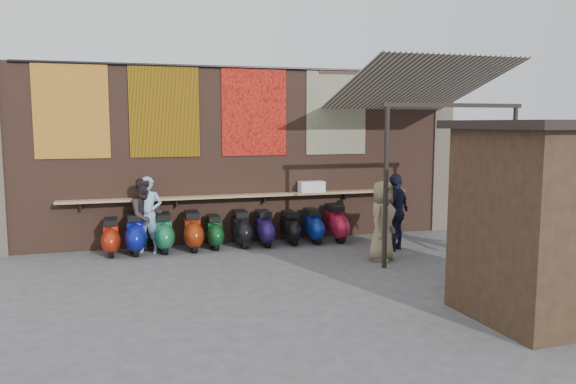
{
  "coord_description": "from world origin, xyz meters",
  "views": [
    {
      "loc": [
        -2.61,
        -10.08,
        2.75
      ],
      "look_at": [
        0.72,
        1.2,
        1.29
      ],
      "focal_mm": 35.0,
      "sensor_mm": 36.0,
      "label": 1
    }
  ],
  "objects_px": {
    "diner_left": "(148,215)",
    "shopper_tan": "(382,221)",
    "scooter_stool_0": "(111,237)",
    "scooter_stool_2": "(164,233)",
    "shopper_grey": "(523,217)",
    "scooter_stool_3": "(193,231)",
    "diner_right": "(145,216)",
    "shelf_box": "(312,187)",
    "scooter_stool_8": "(313,226)",
    "shopper_navy": "(396,212)",
    "scooter_stool_1": "(135,234)",
    "scooter_stool_5": "(241,229)",
    "scooter_stool_7": "(290,228)",
    "scooter_stool_6": "(264,228)",
    "market_stall": "(560,224)",
    "scooter_stool_9": "(336,223)",
    "scooter_stool_4": "(214,232)"
  },
  "relations": [
    {
      "from": "diner_left",
      "to": "shopper_tan",
      "type": "xyz_separation_m",
      "value": [
        4.45,
        -2.03,
        -0.01
      ]
    },
    {
      "from": "scooter_stool_0",
      "to": "scooter_stool_2",
      "type": "distance_m",
      "value": 1.08
    },
    {
      "from": "diner_left",
      "to": "shopper_tan",
      "type": "distance_m",
      "value": 4.89
    },
    {
      "from": "shopper_grey",
      "to": "scooter_stool_3",
      "type": "bearing_deg",
      "value": -29.82
    },
    {
      "from": "scooter_stool_0",
      "to": "diner_right",
      "type": "relative_size",
      "value": 0.5
    },
    {
      "from": "shelf_box",
      "to": "scooter_stool_8",
      "type": "xyz_separation_m",
      "value": [
        -0.08,
        -0.32,
        -0.87
      ]
    },
    {
      "from": "shopper_navy",
      "to": "scooter_stool_3",
      "type": "bearing_deg",
      "value": -51.26
    },
    {
      "from": "scooter_stool_3",
      "to": "scooter_stool_8",
      "type": "bearing_deg",
      "value": 0.49
    },
    {
      "from": "scooter_stool_1",
      "to": "scooter_stool_5",
      "type": "relative_size",
      "value": 1.07
    },
    {
      "from": "shopper_navy",
      "to": "scooter_stool_1",
      "type": "bearing_deg",
      "value": -47.83
    },
    {
      "from": "scooter_stool_5",
      "to": "shopper_tan",
      "type": "height_order",
      "value": "shopper_tan"
    },
    {
      "from": "scooter_stool_7",
      "to": "shopper_tan",
      "type": "bearing_deg",
      "value": -57.1
    },
    {
      "from": "shelf_box",
      "to": "shopper_navy",
      "type": "xyz_separation_m",
      "value": [
        1.39,
        -1.57,
        -0.42
      ]
    },
    {
      "from": "shelf_box",
      "to": "shopper_navy",
      "type": "relative_size",
      "value": 0.35
    },
    {
      "from": "scooter_stool_3",
      "to": "diner_left",
      "type": "distance_m",
      "value": 1.0
    },
    {
      "from": "scooter_stool_2",
      "to": "scooter_stool_6",
      "type": "bearing_deg",
      "value": 0.56
    },
    {
      "from": "shopper_navy",
      "to": "market_stall",
      "type": "height_order",
      "value": "market_stall"
    },
    {
      "from": "scooter_stool_7",
      "to": "shopper_tan",
      "type": "height_order",
      "value": "shopper_tan"
    },
    {
      "from": "scooter_stool_5",
      "to": "scooter_stool_9",
      "type": "height_order",
      "value": "scooter_stool_9"
    },
    {
      "from": "scooter_stool_9",
      "to": "market_stall",
      "type": "xyz_separation_m",
      "value": [
        1.17,
        -5.67,
        0.91
      ]
    },
    {
      "from": "scooter_stool_3",
      "to": "shopper_tan",
      "type": "bearing_deg",
      "value": -29.39
    },
    {
      "from": "scooter_stool_8",
      "to": "scooter_stool_9",
      "type": "bearing_deg",
      "value": -1.45
    },
    {
      "from": "scooter_stool_9",
      "to": "scooter_stool_1",
      "type": "bearing_deg",
      "value": -179.9
    },
    {
      "from": "scooter_stool_7",
      "to": "diner_right",
      "type": "distance_m",
      "value": 3.23
    },
    {
      "from": "scooter_stool_6",
      "to": "market_stall",
      "type": "xyz_separation_m",
      "value": [
        2.88,
        -5.7,
        0.95
      ]
    },
    {
      "from": "scooter_stool_5",
      "to": "scooter_stool_8",
      "type": "height_order",
      "value": "scooter_stool_5"
    },
    {
      "from": "scooter_stool_8",
      "to": "shopper_grey",
      "type": "height_order",
      "value": "shopper_grey"
    },
    {
      "from": "scooter_stool_1",
      "to": "scooter_stool_8",
      "type": "distance_m",
      "value": 3.96
    },
    {
      "from": "diner_right",
      "to": "scooter_stool_3",
      "type": "bearing_deg",
      "value": -30.41
    },
    {
      "from": "scooter_stool_4",
      "to": "diner_left",
      "type": "height_order",
      "value": "diner_left"
    },
    {
      "from": "diner_left",
      "to": "market_stall",
      "type": "bearing_deg",
      "value": -30.83
    },
    {
      "from": "diner_left",
      "to": "diner_right",
      "type": "relative_size",
      "value": 1.02
    },
    {
      "from": "scooter_stool_8",
      "to": "diner_right",
      "type": "distance_m",
      "value": 3.76
    },
    {
      "from": "scooter_stool_1",
      "to": "scooter_stool_4",
      "type": "relative_size",
      "value": 1.17
    },
    {
      "from": "scooter_stool_7",
      "to": "shopper_navy",
      "type": "height_order",
      "value": "shopper_navy"
    },
    {
      "from": "scooter_stool_1",
      "to": "scooter_stool_7",
      "type": "distance_m",
      "value": 3.42
    },
    {
      "from": "scooter_stool_1",
      "to": "scooter_stool_4",
      "type": "height_order",
      "value": "scooter_stool_1"
    },
    {
      "from": "scooter_stool_0",
      "to": "scooter_stool_5",
      "type": "relative_size",
      "value": 0.96
    },
    {
      "from": "scooter_stool_6",
      "to": "shopper_tan",
      "type": "relative_size",
      "value": 0.51
    },
    {
      "from": "shopper_grey",
      "to": "shopper_tan",
      "type": "distance_m",
      "value": 2.75
    },
    {
      "from": "scooter_stool_1",
      "to": "shopper_tan",
      "type": "relative_size",
      "value": 0.55
    },
    {
      "from": "scooter_stool_8",
      "to": "shopper_tan",
      "type": "bearing_deg",
      "value": -69.0
    },
    {
      "from": "scooter_stool_8",
      "to": "diner_left",
      "type": "bearing_deg",
      "value": 179.66
    },
    {
      "from": "scooter_stool_2",
      "to": "scooter_stool_6",
      "type": "distance_m",
      "value": 2.22
    },
    {
      "from": "scooter_stool_1",
      "to": "scooter_stool_7",
      "type": "relative_size",
      "value": 1.14
    },
    {
      "from": "diner_right",
      "to": "shopper_navy",
      "type": "height_order",
      "value": "shopper_navy"
    },
    {
      "from": "diner_left",
      "to": "market_stall",
      "type": "relative_size",
      "value": 0.61
    },
    {
      "from": "scooter_stool_8",
      "to": "shopper_tan",
      "type": "height_order",
      "value": "shopper_tan"
    },
    {
      "from": "shelf_box",
      "to": "diner_right",
      "type": "relative_size",
      "value": 0.37
    },
    {
      "from": "shelf_box",
      "to": "scooter_stool_5",
      "type": "relative_size",
      "value": 0.71
    }
  ]
}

